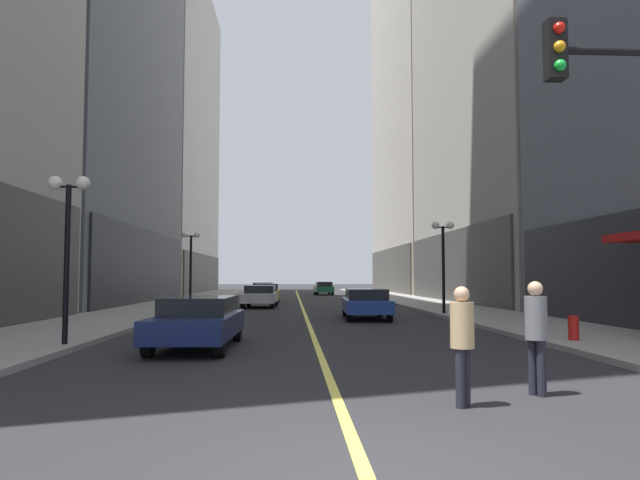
{
  "coord_description": "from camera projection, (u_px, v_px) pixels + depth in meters",
  "views": [
    {
      "loc": [
        -0.71,
        -5.35,
        1.85
      ],
      "look_at": [
        1.25,
        33.17,
        4.29
      ],
      "focal_mm": 32.43,
      "sensor_mm": 36.0,
      "label": 1
    }
  ],
  "objects": [
    {
      "name": "car_white",
      "position": [
        263.0,
        290.0,
        49.98
      ],
      "size": [
        1.92,
        4.66,
        1.32
      ],
      "color": "silver",
      "rests_on": "ground"
    },
    {
      "name": "street_lamp_left_far",
      "position": [
        191.0,
        252.0,
        32.91
      ],
      "size": [
        1.06,
        0.36,
        4.43
      ],
      "color": "black",
      "rests_on": "ground"
    },
    {
      "name": "car_navy",
      "position": [
        198.0,
        320.0,
        14.97
      ],
      "size": [
        2.0,
        4.81,
        1.32
      ],
      "color": "#141E4C",
      "rests_on": "ground"
    },
    {
      "name": "car_yellow",
      "position": [
        266.0,
        292.0,
        41.99
      ],
      "size": [
        1.94,
        4.08,
        1.32
      ],
      "color": "yellow",
      "rests_on": "ground"
    },
    {
      "name": "building_left_far",
      "position": [
        153.0,
        135.0,
        65.36
      ],
      "size": [
        11.99,
        26.0,
        35.9
      ],
      "color": "#A8A399",
      "rests_on": "ground"
    },
    {
      "name": "car_green",
      "position": [
        324.0,
        288.0,
        58.04
      ],
      "size": [
        1.9,
        4.22,
        1.32
      ],
      "color": "#196038",
      "rests_on": "ground"
    },
    {
      "name": "building_right_far",
      "position": [
        434.0,
        5.0,
        68.0
      ],
      "size": [
        11.27,
        26.0,
        67.71
      ],
      "color": "#B7AD99",
      "rests_on": "ground"
    },
    {
      "name": "lane_centre_stripe",
      "position": [
        301.0,
        303.0,
        40.14
      ],
      "size": [
        0.16,
        70.0,
        0.01
      ],
      "primitive_type": "cube",
      "color": "#E5D64C",
      "rests_on": "ground"
    },
    {
      "name": "pedestrian_in_tan_trench",
      "position": [
        462.0,
        336.0,
        8.25
      ],
      "size": [
        0.48,
        0.48,
        1.71
      ],
      "color": "black",
      "rests_on": "ground"
    },
    {
      "name": "sidewalk_right",
      "position": [
        418.0,
        302.0,
        40.56
      ],
      "size": [
        4.5,
        78.0,
        0.15
      ],
      "primitive_type": "cube",
      "color": "gray",
      "rests_on": "ground"
    },
    {
      "name": "pedestrian_in_grey_suit",
      "position": [
        536.0,
        328.0,
        9.04
      ],
      "size": [
        0.46,
        0.46,
        1.78
      ],
      "color": "black",
      "rests_on": "ground"
    },
    {
      "name": "car_blue",
      "position": [
        366.0,
        302.0,
        25.21
      ],
      "size": [
        2.1,
        4.82,
        1.32
      ],
      "color": "navy",
      "rests_on": "ground"
    },
    {
      "name": "fire_hydrant_right",
      "position": [
        574.0,
        331.0,
        15.51
      ],
      "size": [
        0.28,
        0.28,
        0.8
      ],
      "primitive_type": "cylinder",
      "color": "red",
      "rests_on": "ground"
    },
    {
      "name": "sidewalk_left",
      "position": [
        181.0,
        302.0,
        39.73
      ],
      "size": [
        4.5,
        78.0,
        0.15
      ],
      "primitive_type": "cube",
      "color": "gray",
      "rests_on": "ground"
    },
    {
      "name": "street_lamp_right_mid",
      "position": [
        443.0,
        246.0,
        26.93
      ],
      "size": [
        1.06,
        0.36,
        4.43
      ],
      "color": "black",
      "rests_on": "ground"
    },
    {
      "name": "ground_plane",
      "position": [
        301.0,
        303.0,
        40.14
      ],
      "size": [
        200.0,
        200.0,
        0.0
      ],
      "primitive_type": "plane",
      "color": "#262628"
    },
    {
      "name": "car_silver",
      "position": [
        260.0,
        295.0,
        34.56
      ],
      "size": [
        2.11,
        4.1,
        1.32
      ],
      "color": "#B7B7BC",
      "rests_on": "ground"
    },
    {
      "name": "street_lamp_left_near",
      "position": [
        68.0,
        221.0,
        14.74
      ],
      "size": [
        1.06,
        0.36,
        4.43
      ],
      "color": "black",
      "rests_on": "ground"
    }
  ]
}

